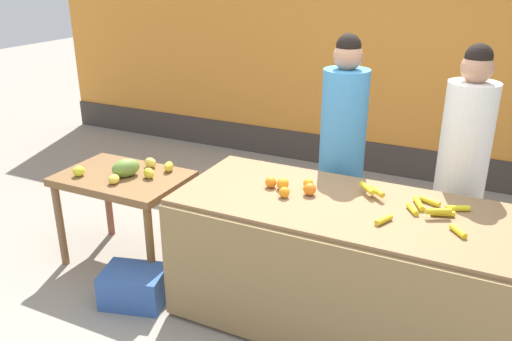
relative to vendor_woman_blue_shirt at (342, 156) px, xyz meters
name	(u,v)px	position (x,y,z in m)	size (l,w,h in m)	color
ground_plane	(280,302)	(-0.18, -0.71, -0.93)	(24.00, 24.00, 0.00)	gray
market_wall_back	(390,49)	(-0.18, 2.23, 0.49)	(9.06, 0.23, 2.91)	orange
fruit_stall_counter	(339,265)	(0.24, -0.72, -0.49)	(2.14, 0.95, 0.88)	olive
side_table_wooden	(124,188)	(-1.54, -0.71, -0.28)	(0.98, 0.66, 0.76)	brown
banana_bunch_pile	(418,207)	(0.67, -0.61, -0.02)	(0.72, 0.49, 0.07)	gold
orange_pile	(291,186)	(-0.13, -0.68, -0.01)	(0.36, 0.28, 0.08)	orange
mango_papaya_pile	(129,169)	(-1.48, -0.70, -0.11)	(0.67, 0.51, 0.14)	yellow
vendor_woman_blue_shirt	(342,156)	(0.00, 0.00, 0.00)	(0.34, 0.34, 1.84)	#33333D
vendor_woman_white_shirt	(461,174)	(0.85, 0.05, -0.01)	(0.34, 0.34, 1.82)	#33333D
produce_crate	(134,287)	(-1.13, -1.16, -0.80)	(0.44, 0.32, 0.26)	#3359A5
produce_sack	(257,210)	(-0.80, 0.17, -0.70)	(0.36, 0.30, 0.46)	maroon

